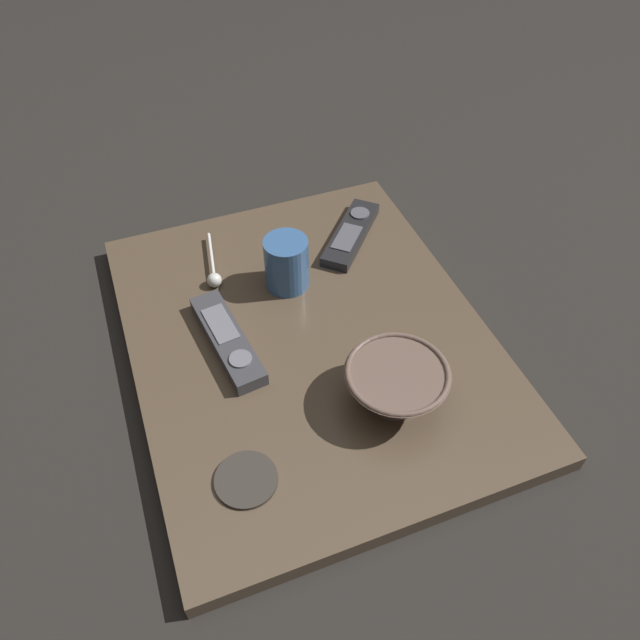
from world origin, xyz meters
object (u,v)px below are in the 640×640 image
coffee_mug (287,263)px  drink_coaster (246,479)px  teaspoon (214,275)px  tv_remote_near (227,340)px  cereal_bowl (396,384)px  tv_remote_far (351,234)px

coffee_mug → drink_coaster: size_ratio=1.11×
teaspoon → drink_coaster: (0.05, 0.38, -0.01)m
tv_remote_near → drink_coaster: 0.23m
cereal_bowl → coffee_mug: bearing=-77.1°
teaspoon → tv_remote_far: teaspoon is taller
cereal_bowl → teaspoon: 0.38m
tv_remote_near → teaspoon: bearing=-96.1°
tv_remote_far → cereal_bowl: bearing=77.0°
drink_coaster → tv_remote_far: bearing=-128.1°
drink_coaster → coffee_mug: bearing=-117.1°
tv_remote_near → coffee_mug: bearing=-143.3°
cereal_bowl → tv_remote_near: (0.19, -0.18, -0.03)m
coffee_mug → drink_coaster: coffee_mug is taller
tv_remote_near → drink_coaster: size_ratio=2.45×
coffee_mug → tv_remote_far: 0.17m
tv_remote_near → tv_remote_far: 0.32m
cereal_bowl → teaspoon: size_ratio=1.09×
coffee_mug → drink_coaster: (0.17, 0.33, -0.04)m
teaspoon → tv_remote_far: (-0.26, -0.02, -0.00)m
coffee_mug → teaspoon: size_ratio=0.68×
teaspoon → drink_coaster: size_ratio=1.62×
cereal_bowl → teaspoon: bearing=-61.9°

